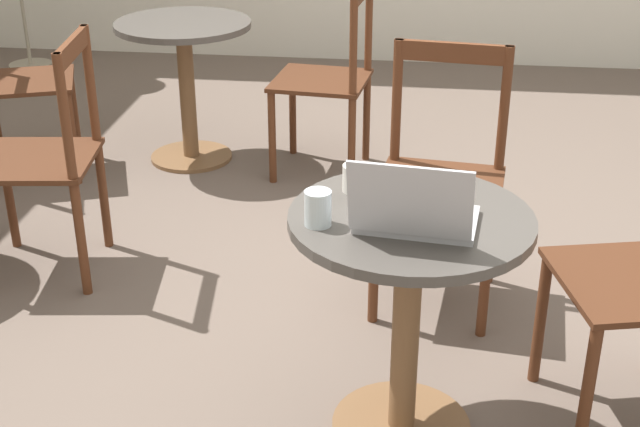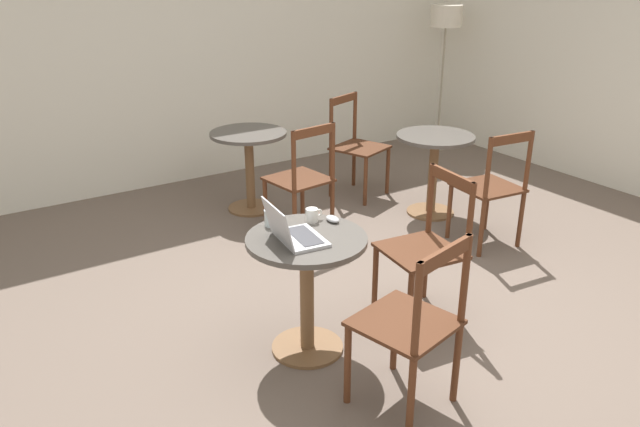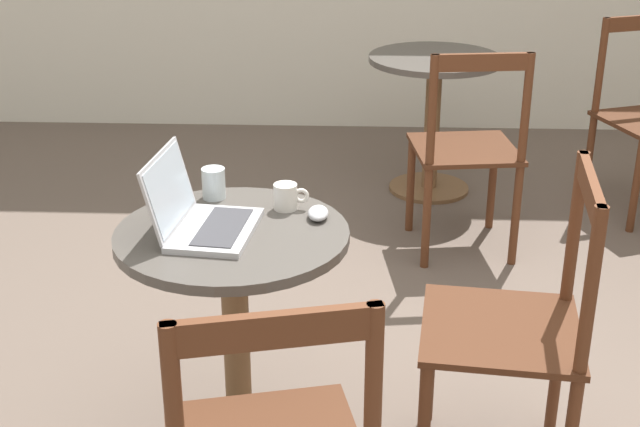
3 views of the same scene
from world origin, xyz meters
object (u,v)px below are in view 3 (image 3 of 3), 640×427
object	(u,v)px
chair_near_right	(517,330)
mouse	(318,213)
cafe_table_far	(434,95)
laptop	(200,216)
mug	(286,197)
cafe_table_near	(234,293)
drinking_glass	(214,183)
chair_far_front	(467,152)

from	to	relation	value
chair_near_right	mouse	world-z (taller)	chair_near_right
cafe_table_far	mouse	bearing A→B (deg)	-103.74
laptop	mouse	xyz separation A→B (m)	(0.32, 0.11, -0.03)
laptop	mug	size ratio (longest dim) A/B	3.21
cafe_table_near	laptop	distance (m)	0.26
chair_near_right	mouse	bearing A→B (deg)	161.07
cafe_table_far	cafe_table_near	bearing A→B (deg)	-109.06
cafe_table_far	chair_near_right	world-z (taller)	chair_near_right
laptop	mouse	size ratio (longest dim) A/B	3.38
mouse	drinking_glass	size ratio (longest dim) A/B	1.05
drinking_glass	cafe_table_near	bearing A→B (deg)	-70.40
cafe_table_near	chair_far_front	xyz separation A→B (m)	(0.82, 1.39, -0.05)
cafe_table_near	laptop	bearing A→B (deg)	-176.11
chair_far_front	laptop	distance (m)	1.69
chair_near_right	mouse	size ratio (longest dim) A/B	9.33
cafe_table_near	cafe_table_far	xyz separation A→B (m)	(0.73, 2.12, 0.00)
chair_near_right	cafe_table_near	bearing A→B (deg)	173.34
cafe_table_near	chair_near_right	size ratio (longest dim) A/B	0.76
cafe_table_near	drinking_glass	xyz separation A→B (m)	(-0.09, 0.24, 0.25)
cafe_table_far	mug	size ratio (longest dim) A/B	6.77
cafe_table_far	mug	bearing A→B (deg)	-106.80
cafe_table_near	chair_near_right	world-z (taller)	chair_near_right
cafe_table_far	chair_far_front	bearing A→B (deg)	-82.86
chair_near_right	laptop	world-z (taller)	laptop
chair_far_front	mouse	distance (m)	1.44
cafe_table_near	mouse	world-z (taller)	mouse
mug	drinking_glass	world-z (taller)	drinking_glass
chair_near_right	laptop	xyz separation A→B (m)	(-0.89, 0.09, 0.29)
cafe_table_near	chair_far_front	distance (m)	1.61
drinking_glass	mug	bearing A→B (deg)	-18.61
chair_near_right	chair_far_front	size ratio (longest dim) A/B	1.00
chair_near_right	drinking_glass	size ratio (longest dim) A/B	9.82
laptop	mug	distance (m)	0.28
cafe_table_far	drinking_glass	distance (m)	2.06
chair_near_right	laptop	bearing A→B (deg)	174.34
cafe_table_near	chair_near_right	bearing A→B (deg)	-6.66
mouse	mug	xyz separation A→B (m)	(-0.10, 0.06, 0.02)
chair_near_right	drinking_glass	world-z (taller)	chair_near_right
cafe_table_far	mug	distance (m)	2.05
laptop	mouse	bearing A→B (deg)	18.06
chair_far_front	mug	world-z (taller)	chair_far_front
chair_near_right	chair_far_front	bearing A→B (deg)	89.16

